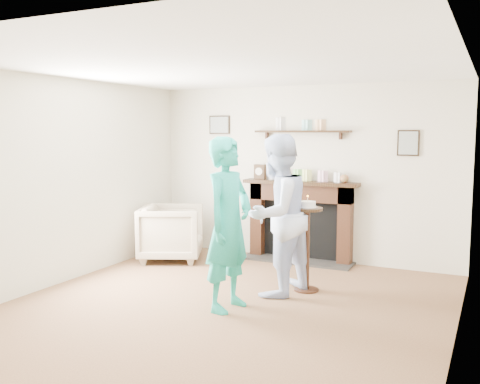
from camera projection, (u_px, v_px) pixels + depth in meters
name	position (u px, v px, depth m)	size (l,w,h in m)	color
ground	(223.00, 309.00, 5.59)	(5.00, 5.00, 0.00)	brown
room_shell	(251.00, 152.00, 6.03)	(4.54, 5.02, 2.52)	beige
armchair	(172.00, 260.00, 7.75)	(0.85, 0.87, 0.80)	tan
man	(276.00, 294.00, 6.13)	(0.89, 0.69, 1.83)	#A2B6CA
woman	(229.00, 308.00, 5.62)	(0.66, 0.43, 1.80)	teal
pedestal_table	(307.00, 232.00, 6.17)	(0.35, 0.35, 1.12)	black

